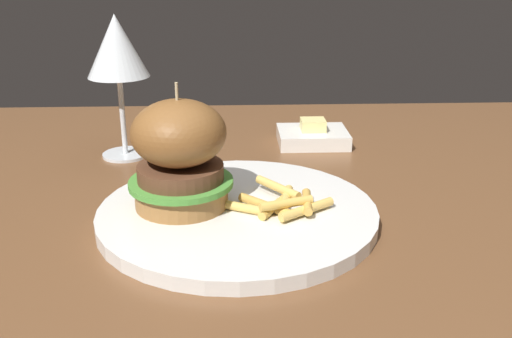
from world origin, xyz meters
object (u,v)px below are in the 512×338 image
object	(u,v)px
butter_dish	(313,136)
burger_sandwich	(180,154)
wine_glass	(117,50)
main_plate	(238,214)

from	to	relation	value
butter_dish	burger_sandwich	bearing A→B (deg)	-124.81
wine_glass	main_plate	bearing A→B (deg)	-54.19
burger_sandwich	main_plate	bearing A→B (deg)	-8.26
main_plate	wine_glass	bearing A→B (deg)	125.81
burger_sandwich	wine_glass	world-z (taller)	wine_glass
main_plate	burger_sandwich	xyz separation A→B (m)	(-0.06, 0.01, 0.06)
wine_glass	burger_sandwich	bearing A→B (deg)	-65.05
burger_sandwich	butter_dish	size ratio (longest dim) A/B	1.29
burger_sandwich	butter_dish	bearing A→B (deg)	55.19
main_plate	wine_glass	distance (m)	0.29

